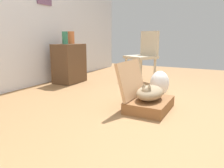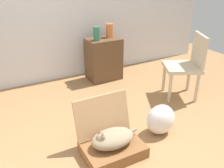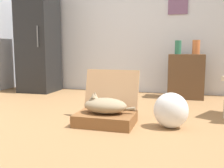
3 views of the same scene
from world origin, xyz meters
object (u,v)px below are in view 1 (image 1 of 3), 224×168
(chair, at_px, (144,54))
(plastic_bag_white, at_px, (160,83))
(suitcase_base, at_px, (149,105))
(vase_tall, at_px, (65,38))
(cat, at_px, (150,93))
(side_table, at_px, (69,63))
(vase_short, at_px, (71,38))

(chair, bearing_deg, plastic_bag_white, -31.19)
(plastic_bag_white, bearing_deg, suitcase_base, -173.73)
(vase_tall, distance_m, chair, 1.43)
(suitcase_base, xyz_separation_m, vase_tall, (0.64, 1.72, 0.73))
(vase_tall, height_order, chair, chair)
(suitcase_base, height_order, cat, cat)
(suitcase_base, relative_size, plastic_bag_white, 1.69)
(suitcase_base, xyz_separation_m, chair, (1.52, 0.63, 0.44))
(cat, distance_m, plastic_bag_white, 0.66)
(cat, bearing_deg, plastic_bag_white, 6.16)
(cat, relative_size, chair, 0.57)
(side_table, height_order, vase_short, vase_short)
(suitcase_base, distance_m, vase_tall, 1.98)
(suitcase_base, height_order, chair, chair)
(suitcase_base, bearing_deg, cat, 176.59)
(plastic_bag_white, height_order, vase_short, vase_short)
(plastic_bag_white, distance_m, vase_short, 1.86)
(suitcase_base, bearing_deg, side_table, 66.17)
(vase_tall, bearing_deg, suitcase_base, -110.49)
(suitcase_base, height_order, vase_tall, vase_tall)
(side_table, relative_size, vase_short, 3.15)
(side_table, bearing_deg, plastic_bag_white, -94.48)
(side_table, distance_m, vase_short, 0.47)
(cat, distance_m, side_table, 1.93)
(cat, relative_size, side_table, 0.75)
(side_table, xyz_separation_m, chair, (0.75, -1.13, 0.16))
(suitcase_base, xyz_separation_m, plastic_bag_white, (0.64, 0.07, 0.11))
(suitcase_base, bearing_deg, vase_tall, 69.51)
(vase_tall, bearing_deg, cat, -110.70)
(cat, bearing_deg, vase_short, 62.97)
(cat, height_order, chair, chair)
(suitcase_base, height_order, plastic_bag_white, plastic_bag_white)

